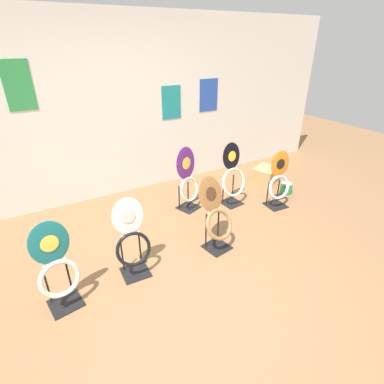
{
  "coord_description": "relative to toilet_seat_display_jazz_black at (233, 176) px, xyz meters",
  "views": [
    {
      "loc": [
        -1.22,
        -1.99,
        2.22
      ],
      "look_at": [
        0.41,
        0.83,
        0.55
      ],
      "focal_mm": 28.0,
      "sensor_mm": 36.0,
      "label": 1
    }
  ],
  "objects": [
    {
      "name": "paint_can",
      "position": [
        0.96,
        -0.18,
        -0.34
      ],
      "size": [
        0.19,
        0.19,
        0.18
      ],
      "color": "#2D8E4C",
      "rests_on": "ground_plane"
    },
    {
      "name": "ground_plane",
      "position": [
        -1.27,
        -1.15,
        -0.44
      ],
      "size": [
        14.0,
        14.0,
        0.0
      ],
      "primitive_type": "plane",
      "color": "#8E6642"
    },
    {
      "name": "toilet_seat_display_orange_sun",
      "position": [
        0.53,
        -0.4,
        -0.04
      ],
      "size": [
        0.37,
        0.3,
        0.85
      ],
      "color": "black",
      "rests_on": "ground_plane"
    },
    {
      "name": "toilet_seat_display_white_plain",
      "position": [
        -1.79,
        -0.71,
        -0.03
      ],
      "size": [
        0.37,
        0.29,
        0.87
      ],
      "color": "black",
      "rests_on": "ground_plane"
    },
    {
      "name": "wall_back",
      "position": [
        -1.27,
        1.22,
        0.86
      ],
      "size": [
        8.0,
        0.07,
        2.6
      ],
      "color": "silver",
      "rests_on": "ground_plane"
    },
    {
      "name": "toilet_seat_display_purple_note",
      "position": [
        -0.63,
        0.21,
        -0.01
      ],
      "size": [
        0.4,
        0.36,
        0.92
      ],
      "color": "black",
      "rests_on": "ground_plane"
    },
    {
      "name": "storage_box",
      "position": [
        0.99,
        0.34,
        -0.31
      ],
      "size": [
        0.53,
        0.49,
        0.25
      ],
      "color": "tan",
      "rests_on": "ground_plane"
    },
    {
      "name": "toilet_seat_display_woodgrain",
      "position": [
        -0.8,
        -0.76,
        -0.04
      ],
      "size": [
        0.41,
        0.41,
        0.86
      ],
      "color": "black",
      "rests_on": "ground_plane"
    },
    {
      "name": "toilet_seat_display_jazz_black",
      "position": [
        0.0,
        0.0,
        0.0
      ],
      "size": [
        0.44,
        0.31,
        0.93
      ],
      "color": "black",
      "rests_on": "ground_plane"
    },
    {
      "name": "toilet_seat_display_teal_sax",
      "position": [
        -2.51,
        -0.79,
        -0.01
      ],
      "size": [
        0.38,
        0.32,
        0.88
      ],
      "color": "black",
      "rests_on": "ground_plane"
    }
  ]
}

